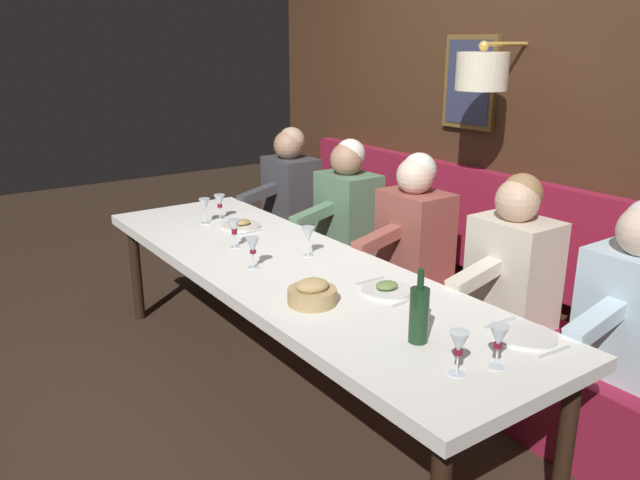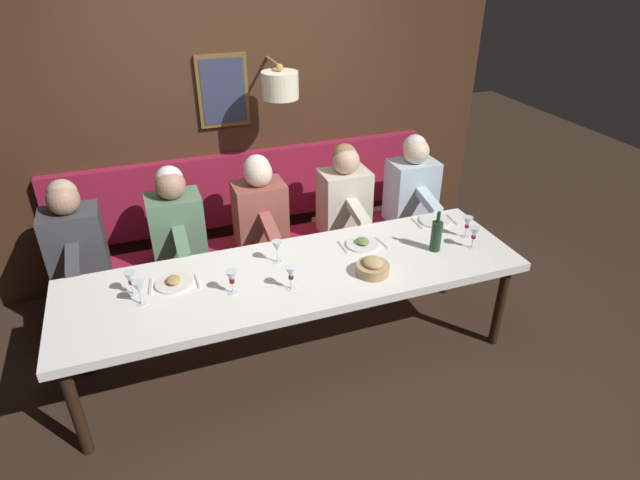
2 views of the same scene
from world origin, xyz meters
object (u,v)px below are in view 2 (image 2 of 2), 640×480
Objects in this scene: wine_glass_6 at (467,223)px; wine_glass_2 at (291,274)px; dining_table at (296,279)px; wine_glass_3 at (139,288)px; diner_nearest at (413,183)px; diner_middle at (260,207)px; diner_farthest at (73,236)px; wine_glass_0 at (130,279)px; diner_far at (176,220)px; wine_glass_4 at (474,234)px; bread_bowl at (373,267)px; wine_glass_5 at (232,278)px; wine_bottle at (436,236)px; wine_glass_1 at (277,247)px; diner_near at (345,194)px.

wine_glass_2 is at bearing 97.92° from wine_glass_6.
dining_table is 1.00m from wine_glass_3.
wine_glass_3 is (-0.90, 2.33, 0.04)m from diner_nearest.
diner_middle reaches higher than wine_glass_6.
diner_farthest is 0.99m from wine_glass_3.
diner_middle is 4.82× the size of wine_glass_0.
diner_far is 2.20m from wine_glass_4.
wine_glass_2 is 0.75× the size of bread_bowl.
wine_glass_3 is 1.00× the size of wine_glass_5.
diner_nearest reaches higher than wine_glass_0.
wine_glass_6 is at bearing -86.25° from wine_glass_5.
diner_farthest is (0.00, 2.74, 0.00)m from diner_nearest.
wine_glass_2 is (-1.06, 0.07, 0.04)m from diner_middle.
wine_glass_6 is at bearing -89.01° from wine_glass_3.
wine_bottle is at bearing -76.99° from bread_bowl.
wine_bottle reaches higher than wine_glass_3.
wine_glass_1 is at bearing 84.31° from wine_glass_6.
diner_far is (0.88, 0.67, 0.13)m from dining_table.
wine_glass_0 and wine_glass_2 have the same top height.
wine_bottle is at bearing -119.40° from diner_far.
diner_near is (0.88, -0.71, 0.13)m from dining_table.
wine_glass_5 is 1.46m from wine_bottle.
wine_glass_0 is (-0.78, 0.36, 0.04)m from diner_far.
diner_nearest is 1.00× the size of diner_farthest.
diner_near reaches higher than wine_glass_6.
diner_middle reaches higher than wine_glass_0.
bread_bowl reaches higher than dining_table.
diner_nearest reaches higher than wine_bottle.
wine_glass_6 is at bearing -95.69° from wine_glass_1.
diner_near is at bearing 35.54° from wine_glass_6.
wine_bottle is at bearing -101.71° from wine_glass_1.
wine_glass_0 is (-0.78, 1.01, 0.04)m from diner_middle.
wine_glass_2 is at bearing -99.89° from wine_glass_3.
dining_table is 3.88× the size of diner_farthest.
wine_glass_2 reaches higher than dining_table.
wine_glass_1 is 0.66m from bread_bowl.
wine_glass_2 is at bearing -129.13° from diner_farthest.
wine_glass_4 is at bearing -117.49° from diner_far.
wine_glass_1 is at bearing 116.80° from diner_nearest.
wine_glass_1 is at bearing -78.75° from wine_glass_3.
diner_near is 2.64× the size of wine_bottle.
bread_bowl is (-0.21, 0.86, -0.07)m from wine_glass_6.
wine_glass_3 is at bearing 88.68° from wine_bottle.
diner_farthest is 4.82× the size of wine_glass_2.
wine_glass_6 is at bearing -74.58° from wine_bottle.
diner_farthest is (0.00, 1.37, 0.00)m from diner_middle.
wine_glass_1 is (0.16, 0.08, 0.17)m from dining_table.
wine_glass_0 is 1.00× the size of wine_glass_3.
diner_nearest is 4.82× the size of wine_glass_3.
wine_bottle is (-0.95, -2.40, 0.04)m from diner_farthest.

